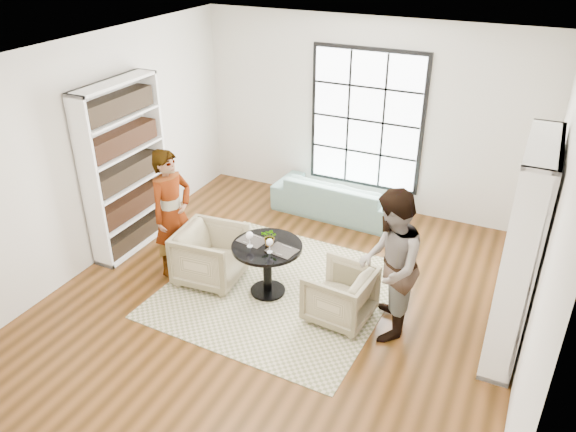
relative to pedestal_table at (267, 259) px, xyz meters
The scene contains 16 objects.
ground 0.57m from the pedestal_table, ahead, with size 6.00×6.00×0.00m, color brown.
room_shell 0.94m from the pedestal_table, 63.06° to the left, with size 6.00×6.01×6.00m.
rug 0.52m from the pedestal_table, 42.40° to the left, with size 2.71×2.71×0.01m, color #BCAD8D.
pedestal_table is the anchor object (origin of this frame).
sofa 2.42m from the pedestal_table, 89.04° to the left, with size 2.06×0.80×0.60m, color gray.
armchair_left 0.81m from the pedestal_table, behind, with size 0.79×0.82×0.74m, color tan.
armchair_right 1.02m from the pedestal_table, ahead, with size 0.71×0.73×0.66m, color #C1AF8A.
person_left 1.39m from the pedestal_table, behind, with size 0.63×0.42×1.74m, color gray.
person_right 1.60m from the pedestal_table, ahead, with size 0.86×0.67×1.78m, color gray.
placemat_left 0.29m from the pedestal_table, behind, with size 0.34×0.26×0.01m, color black.
placemat_right 0.30m from the pedestal_table, ahead, with size 0.34×0.26×0.01m, color black.
cutlery_left 0.29m from the pedestal_table, behind, with size 0.14×0.22×0.01m, color silver, non-canonical shape.
cutlery_right 0.30m from the pedestal_table, ahead, with size 0.14×0.22×0.01m, color silver, non-canonical shape.
wine_glass_left 0.40m from the pedestal_table, 148.54° to the right, with size 0.09×0.09×0.20m.
wine_glass_right 0.36m from the pedestal_table, 50.96° to the right, with size 0.08×0.08×0.19m.
flower_centerpiece 0.31m from the pedestal_table, 39.24° to the left, with size 0.20×0.18×0.23m, color gray.
Camera 1 is at (2.48, -5.16, 4.25)m, focal length 35.00 mm.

